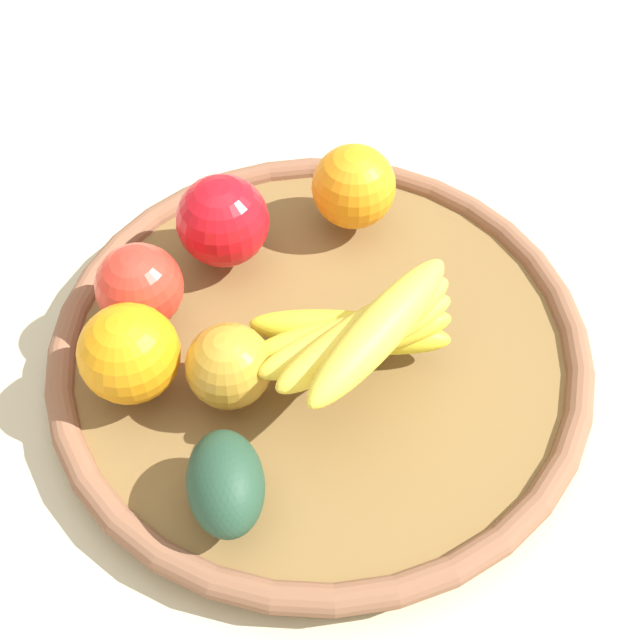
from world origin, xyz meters
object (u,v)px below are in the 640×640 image
at_px(apple_1, 229,366).
at_px(banana_bunch, 360,333).
at_px(avocado, 226,483).
at_px(apple_0, 140,286).
at_px(apple_2, 223,221).
at_px(orange_0, 129,353).
at_px(orange_1, 354,187).

height_order(apple_1, banana_bunch, banana_bunch).
bearing_deg(avocado, apple_0, -145.89).
xyz_separation_m(apple_2, orange_0, (0.14, -0.04, -0.00)).
xyz_separation_m(apple_1, banana_bunch, (-0.03, 0.09, 0.01)).
relative_size(banana_bunch, avocado, 2.10).
bearing_deg(apple_2, avocado, 13.06).
distance_m(apple_0, apple_2, 0.09).
height_order(banana_bunch, avocado, banana_bunch).
bearing_deg(orange_1, orange_0, -34.95).
xyz_separation_m(apple_1, apple_0, (-0.06, -0.09, 0.00)).
height_order(apple_0, orange_0, orange_0).
xyz_separation_m(apple_0, banana_bunch, (0.03, 0.18, 0.01)).
bearing_deg(avocado, orange_1, 170.11).
bearing_deg(banana_bunch, orange_0, -77.40).
relative_size(apple_0, avocado, 0.90).
distance_m(orange_1, avocado, 0.29).
height_order(orange_1, avocado, orange_1).
height_order(apple_1, apple_2, apple_2).
bearing_deg(apple_1, avocado, 10.86).
bearing_deg(avocado, apple_2, -166.94).
distance_m(apple_1, apple_0, 0.11).
bearing_deg(orange_1, apple_0, -48.49).
distance_m(banana_bunch, orange_0, 0.17).
xyz_separation_m(apple_1, apple_2, (-0.14, -0.04, 0.01)).
bearing_deg(avocado, banana_bunch, 148.44).
xyz_separation_m(avocado, orange_0, (-0.09, -0.09, 0.01)).
height_order(apple_1, avocado, apple_1).
bearing_deg(apple_2, orange_1, 120.19).
distance_m(banana_bunch, apple_2, 0.17).
distance_m(apple_2, orange_0, 0.15).
height_order(banana_bunch, orange_0, banana_bunch).
height_order(apple_2, avocado, apple_2).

